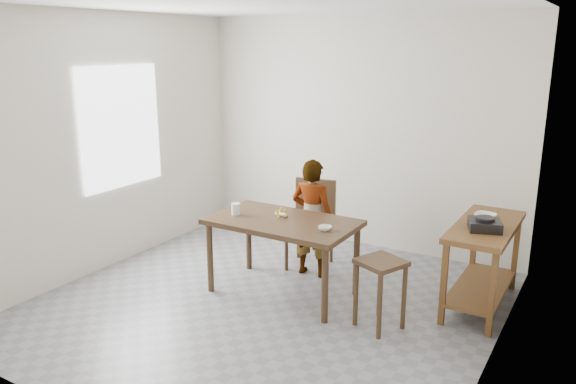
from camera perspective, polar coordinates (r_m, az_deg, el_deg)
The scene contains 16 objects.
floor at distance 5.39m, azimuth -2.23°, elevation -11.49°, with size 4.00×4.00×0.04m, color slate.
wall_back at distance 6.69m, azimuth 7.19°, elevation 5.98°, with size 4.00×0.04×2.70m, color beige.
wall_front at distance 3.49m, azimuth -20.94°, elevation -3.24°, with size 4.00×0.04×2.70m, color beige.
wall_left at distance 6.26m, azimuth -18.11°, elevation 4.74°, with size 0.04×4.00×2.70m, color beige.
wall_right at distance 4.21m, azimuth 21.28°, elevation -0.24°, with size 0.04×4.00×2.70m, color beige.
window_pane at distance 6.33m, azimuth -16.56°, elevation 6.35°, with size 0.02×1.10×1.30m, color white.
dining_table at distance 5.46m, azimuth -0.54°, elevation -6.58°, with size 1.40×0.80×0.75m, color #3B2818, non-canonical shape.
prep_counter at distance 5.49m, azimuth 19.12°, elevation -7.07°, with size 0.50×1.20×0.80m, color brown, non-canonical shape.
child at distance 5.82m, azimuth 2.46°, elevation -2.65°, with size 0.45×0.30×1.24m, color white.
dining_chair at distance 6.07m, azimuth 2.20°, elevation -3.40°, with size 0.45×0.45×0.94m, color #3B2818, non-canonical shape.
stool at distance 4.92m, azimuth 9.31°, elevation -10.17°, with size 0.35×0.35×0.62m, color #3B2818, non-canonical shape.
glass_tumbler at distance 5.51m, azimuth -5.31°, elevation -1.73°, with size 0.09×0.09×0.11m, color silver.
small_bowl at distance 5.05m, azimuth 3.77°, elevation -3.68°, with size 0.12×0.12×0.04m, color white.
banana at distance 5.43m, azimuth -0.72°, elevation -2.21°, with size 0.16×0.11×0.06m, color #F1DF4E, non-canonical shape.
serving_bowl at distance 5.51m, azimuth 19.40°, elevation -2.33°, with size 0.19×0.19×0.05m, color white.
gas_burner at distance 5.17m, azimuth 19.35°, elevation -3.18°, with size 0.27×0.27×0.09m, color black.
Camera 1 is at (2.65, -4.03, 2.38)m, focal length 35.00 mm.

